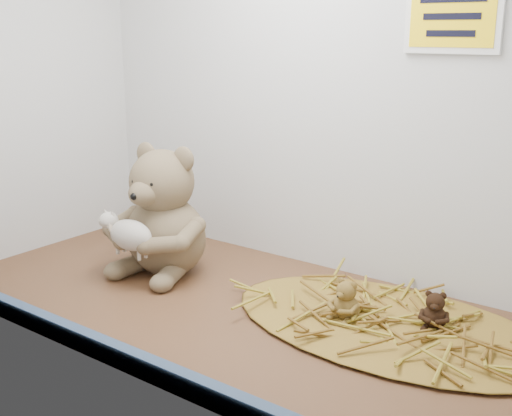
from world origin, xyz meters
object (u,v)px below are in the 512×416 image
Objects in this scene: main_teddy at (165,209)px; mini_teddy_tan at (347,298)px; toy_lamb at (131,235)px; mini_teddy_brown at (435,308)px.

main_teddy is 46.59cm from mini_teddy_tan.
toy_lamb reaches higher than mini_teddy_tan.
main_teddy reaches higher than toy_lamb.
main_teddy is 4.18× the size of mini_teddy_brown.
main_teddy is 3.78× the size of mini_teddy_tan.
mini_teddy_tan is (45.63, 0.22, -9.40)cm from main_teddy.
toy_lamb is 2.05× the size of mini_teddy_brown.
toy_lamb is 47.24cm from mini_teddy_tan.
toy_lamb is at bearing -95.32° from main_teddy.
main_teddy reaches higher than mini_teddy_brown.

